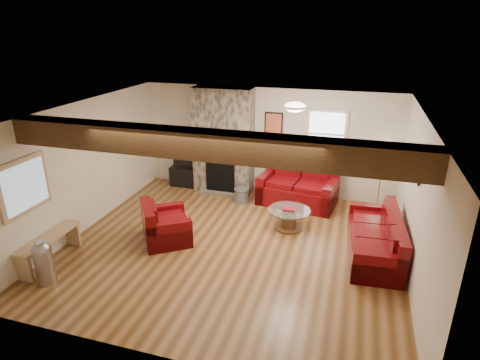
% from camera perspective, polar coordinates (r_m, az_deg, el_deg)
% --- Properties ---
extents(room, '(8.00, 8.00, 8.00)m').
position_cam_1_polar(room, '(6.94, -1.20, -0.53)').
color(room, brown).
rests_on(room, ground).
extents(floor, '(6.00, 6.00, 0.00)m').
position_cam_1_polar(floor, '(7.50, -1.13, -9.42)').
color(floor, brown).
rests_on(floor, ground).
extents(oak_beam, '(6.00, 0.36, 0.38)m').
position_cam_1_polar(oak_beam, '(5.48, -5.27, 5.05)').
color(oak_beam, black).
rests_on(oak_beam, room).
extents(chimney_breast, '(1.40, 0.67, 2.50)m').
position_cam_1_polar(chimney_breast, '(9.49, -2.39, 5.36)').
color(chimney_breast, '#342F28').
rests_on(chimney_breast, floor).
extents(back_window, '(0.90, 0.08, 1.10)m').
position_cam_1_polar(back_window, '(9.15, 12.19, 6.43)').
color(back_window, silver).
rests_on(back_window, room).
extents(hatch_window, '(0.08, 1.00, 0.90)m').
position_cam_1_polar(hatch_window, '(7.18, -28.37, -0.77)').
color(hatch_window, '#A88258').
rests_on(hatch_window, room).
extents(ceiling_dome, '(0.40, 0.40, 0.18)m').
position_cam_1_polar(ceiling_dome, '(7.25, 7.84, 10.05)').
color(ceiling_dome, beige).
rests_on(ceiling_dome, room).
extents(artwork_back, '(0.42, 0.06, 0.52)m').
position_cam_1_polar(artwork_back, '(9.28, 4.81, 7.99)').
color(artwork_back, black).
rests_on(artwork_back, room).
extents(artwork_right, '(0.06, 0.55, 0.42)m').
position_cam_1_polar(artwork_right, '(6.83, 23.99, 1.65)').
color(artwork_right, black).
rests_on(artwork_right, room).
extents(sofa_three, '(0.95, 2.02, 0.76)m').
position_cam_1_polar(sofa_three, '(7.45, 18.62, -7.52)').
color(sofa_three, '#46050A').
rests_on(sofa_three, floor).
extents(loveseat, '(1.81, 1.20, 0.90)m').
position_cam_1_polar(loveseat, '(9.09, 8.23, -0.73)').
color(loveseat, '#46050A').
rests_on(loveseat, floor).
extents(armchair_red, '(1.21, 1.24, 0.76)m').
position_cam_1_polar(armchair_red, '(7.66, -10.47, -5.86)').
color(armchair_red, '#46050A').
rests_on(armchair_red, floor).
extents(coffee_table, '(0.84, 0.84, 0.44)m').
position_cam_1_polar(coffee_table, '(8.08, 6.96, -5.52)').
color(coffee_table, '#432C15').
rests_on(coffee_table, floor).
extents(tv_cabinet, '(0.99, 0.40, 0.49)m').
position_cam_1_polar(tv_cabinet, '(10.15, -7.06, 0.50)').
color(tv_cabinet, black).
rests_on(tv_cabinet, floor).
extents(television, '(0.80, 0.10, 0.46)m').
position_cam_1_polar(television, '(9.99, -7.18, 3.05)').
color(television, black).
rests_on(television, tv_cabinet).
extents(floor_lamp, '(0.36, 0.36, 1.41)m').
position_cam_1_polar(floor_lamp, '(9.09, 19.74, 3.26)').
color(floor_lamp, '#AF8B49').
rests_on(floor_lamp, floor).
extents(pine_bench, '(0.30, 1.28, 0.48)m').
position_cam_1_polar(pine_bench, '(7.67, -25.36, -8.89)').
color(pine_bench, '#A88258').
rests_on(pine_bench, floor).
extents(pedal_bin, '(0.32, 0.32, 0.73)m').
position_cam_1_polar(pedal_bin, '(7.08, -26.13, -10.45)').
color(pedal_bin, '#97989C').
rests_on(pedal_bin, floor).
extents(coal_bucket, '(0.36, 0.36, 0.34)m').
position_cam_1_polar(coal_bucket, '(9.20, 0.18, -2.13)').
color(coal_bucket, slate).
rests_on(coal_bucket, floor).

